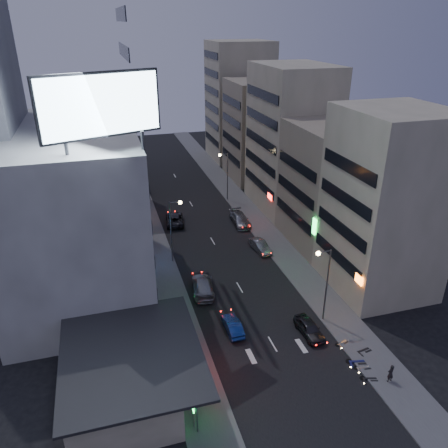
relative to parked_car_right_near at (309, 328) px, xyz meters
name	(u,v)px	position (x,y,z in m)	size (l,w,h in m)	color
ground	(290,374)	(-3.92, -4.35, -0.71)	(180.00, 180.00, 0.00)	black
sidewalk_left	(151,235)	(-11.92, 25.65, -0.65)	(4.00, 120.00, 0.12)	#4C4C4F
sidewalk_right	(257,222)	(4.08, 25.65, -0.65)	(4.00, 120.00, 0.12)	#4C4C4F
food_court	(122,373)	(-17.81, -2.35, 1.27)	(11.00, 13.00, 3.88)	beige
white_building	(73,212)	(-20.92, 15.65, 8.29)	(14.00, 24.00, 18.00)	silver
shophouse_near	(385,204)	(11.08, 6.15, 9.29)	(10.00, 11.00, 20.00)	beige
shophouse_mid	(334,185)	(11.58, 17.65, 7.29)	(11.00, 12.00, 16.00)	gray
shophouse_far	(291,139)	(11.08, 30.65, 10.29)	(10.00, 14.00, 22.00)	beige
far_left_a	(86,144)	(-19.42, 40.65, 9.29)	(11.00, 10.00, 20.00)	silver
far_left_b	(85,140)	(-19.92, 53.65, 6.79)	(12.00, 10.00, 15.00)	gray
far_right_a	(259,131)	(11.58, 45.65, 8.29)	(11.00, 12.00, 18.00)	gray
far_right_b	(239,102)	(12.08, 59.65, 11.29)	(12.00, 12.00, 24.00)	beige
billboard	(101,106)	(-16.91, 5.63, 20.95)	(9.52, 3.75, 6.20)	#595B60
street_lamp_right_near	(324,275)	(1.99, 1.65, 4.65)	(1.60, 0.44, 8.02)	#595B60
street_lamp_left	(174,223)	(-9.82, 17.65, 4.65)	(1.60, 0.44, 8.02)	#595B60
street_lamp_right_far	(225,170)	(1.99, 35.65, 4.65)	(1.60, 0.44, 8.02)	#595B60
parked_car_right_near	(309,328)	(0.00, 0.00, 0.00)	(1.69, 4.20, 1.43)	#2A292F
parked_car_right_mid	(260,246)	(1.37, 17.25, -0.02)	(1.48, 4.25, 1.40)	gray
parked_car_left	(175,219)	(-7.90, 28.79, 0.04)	(2.49, 5.41, 1.50)	#28272C
parked_car_right_far	(240,219)	(1.42, 25.82, 0.08)	(2.23, 5.49, 1.59)	#909497
road_car_blue	(233,326)	(-6.98, 2.54, -0.07)	(1.37, 3.92, 1.29)	navy
road_car_silver	(203,286)	(-8.15, 9.95, 0.11)	(2.30, 5.67, 1.64)	gray
person	(391,373)	(3.72, -7.52, 0.26)	(0.62, 0.41, 1.70)	black
scooter_black_a	(377,373)	(2.94, -6.87, -0.07)	(1.72, 0.57, 1.05)	black
scooter_silver_a	(369,361)	(3.12, -5.44, -0.07)	(1.72, 0.57, 1.05)	silver
scooter_blue	(365,354)	(3.11, -4.74, 0.04)	(2.06, 0.69, 1.26)	navy
scooter_black_b	(369,342)	(4.37, -3.36, -0.01)	(1.93, 0.64, 1.18)	black
scooter_silver_b	(346,335)	(2.90, -1.80, -0.10)	(1.62, 0.54, 0.99)	#979A9E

